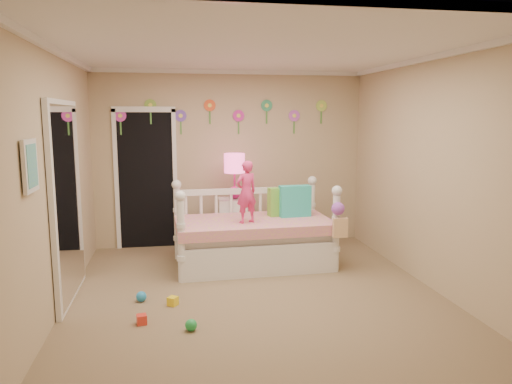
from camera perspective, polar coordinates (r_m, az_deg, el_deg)
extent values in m
cube|color=#7F684C|center=(5.36, 0.05, -12.19)|extent=(4.00, 4.50, 0.01)
cube|color=white|center=(5.04, 0.05, 16.54)|extent=(4.00, 4.50, 0.01)
cube|color=tan|center=(7.25, -3.02, 3.94)|extent=(4.00, 0.01, 2.60)
cube|color=tan|center=(5.09, -22.70, 1.10)|extent=(0.01, 4.50, 2.60)
cube|color=tan|center=(5.73, 20.17, 2.05)|extent=(0.01, 4.50, 2.60)
cube|color=#26C19F|center=(6.42, 4.62, -1.08)|extent=(0.43, 0.18, 0.42)
cube|color=#72C43B|center=(6.48, 3.22, -1.13)|extent=(0.42, 0.21, 0.38)
imported|color=#EE3679|center=(5.99, -1.15, 0.01)|extent=(0.34, 0.28, 0.78)
cube|color=white|center=(6.98, -2.52, -3.89)|extent=(0.47, 0.37, 0.77)
sphere|color=#DA1D7B|center=(6.89, -2.54, -0.07)|extent=(0.18, 0.18, 0.18)
cylinder|color=#DA1D7B|center=(6.86, -2.55, 1.47)|extent=(0.03, 0.03, 0.37)
cylinder|color=#FB4B93|center=(6.84, -2.57, 3.43)|extent=(0.29, 0.29, 0.27)
cube|color=black|center=(7.23, -12.88, 1.59)|extent=(0.90, 0.04, 2.07)
cube|color=white|center=(5.41, -21.44, -1.08)|extent=(0.07, 1.30, 2.10)
cube|color=white|center=(4.19, -25.18, 2.83)|extent=(0.05, 0.34, 0.42)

